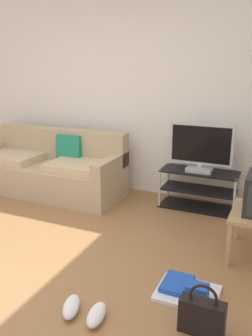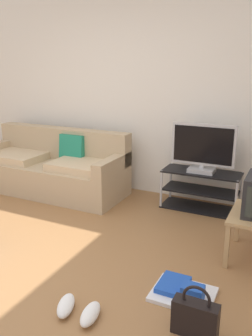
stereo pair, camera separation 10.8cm
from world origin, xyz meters
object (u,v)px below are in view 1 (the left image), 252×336
Objects in this scene: flat_tv at (201,148)px; handbag at (202,316)px; couch at (50,169)px; sneakers_pair at (84,311)px; floor_tray at (187,290)px; tv_stand at (199,189)px.

flat_tv is 2.03× the size of handbag.
couch is 2.67m from sneakers_pair.
floor_tray is at bearing -79.31° from flat_tv.
sneakers_pair is at bearing -138.28° from floor_tray.
tv_stand is 2.16m from handbag.
couch reaches higher than tv_stand.
sneakers_pair is at bearing -96.93° from flat_tv.
sneakers_pair is 0.80m from floor_tray.
handbag is 0.41m from floor_tray.
floor_tray is at bearing -79.45° from tv_stand.
floor_tray is (0.60, 0.53, -0.01)m from sneakers_pair.
couch is 2.77m from floor_tray.
couch is 4.43× the size of floor_tray.
floor_tray is (0.32, -1.72, -0.72)m from flat_tv.
tv_stand reaches higher than floor_tray.
couch is 3.12m from handbag.
tv_stand is 2.30m from sneakers_pair.
sneakers_pair is at bearing -96.87° from tv_stand.
handbag is at bearing -76.03° from flat_tv.
flat_tv reaches higher than floor_tray.
couch reaches higher than sneakers_pair.
tv_stand is at bearing 100.55° from floor_tray.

